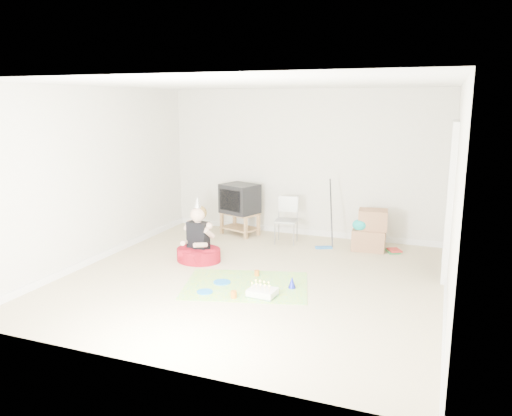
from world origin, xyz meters
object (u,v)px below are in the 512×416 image
(tv_stand, at_px, (240,221))
(crt_tv, at_px, (240,199))
(folding_chair, at_px, (286,221))
(birthday_cake, at_px, (262,293))
(cardboard_boxes, at_px, (370,231))
(seated_woman, at_px, (198,247))

(tv_stand, distance_m, crt_tv, 0.42)
(folding_chair, height_order, birthday_cake, folding_chair)
(tv_stand, height_order, folding_chair, folding_chair)
(cardboard_boxes, relative_size, birthday_cake, 1.87)
(tv_stand, xyz_separation_m, birthday_cake, (1.41, -2.63, -0.20))
(tv_stand, xyz_separation_m, seated_woman, (0.01, -1.65, -0.03))
(seated_woman, bearing_deg, crt_tv, 90.33)
(seated_woman, relative_size, birthday_cake, 2.81)
(crt_tv, bearing_deg, cardboard_boxes, 17.56)
(tv_stand, relative_size, seated_woman, 0.75)
(crt_tv, height_order, folding_chair, crt_tv)
(crt_tv, xyz_separation_m, seated_woman, (0.01, -1.65, -0.45))
(tv_stand, relative_size, birthday_cake, 2.10)
(tv_stand, bearing_deg, folding_chair, -13.83)
(seated_woman, distance_m, birthday_cake, 1.72)
(tv_stand, xyz_separation_m, folding_chair, (0.96, -0.24, 0.15))
(cardboard_boxes, bearing_deg, crt_tv, 177.03)
(crt_tv, relative_size, seated_woman, 0.61)
(folding_chair, relative_size, cardboard_boxes, 1.22)
(tv_stand, bearing_deg, cardboard_boxes, -2.97)
(cardboard_boxes, distance_m, birthday_cake, 2.69)
(birthday_cake, bearing_deg, tv_stand, 118.13)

